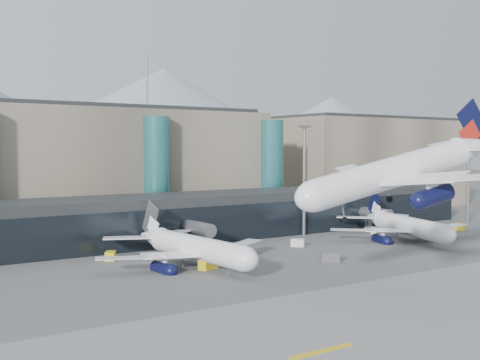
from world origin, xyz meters
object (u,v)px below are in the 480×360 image
object	(u,v)px
lightmast_right	(468,170)
jet_parked_right	(401,219)
lightmast_mid	(304,174)
hero_jet	(411,161)
veh_d	(374,230)
veh_b	(110,256)
veh_h	(208,264)
veh_g	(298,243)
veh_e	(458,227)
jet_parked_mid	(186,239)
veh_c	(330,257)

from	to	relation	value
lightmast_right	jet_parked_right	bearing A→B (deg)	-166.69
lightmast_mid	jet_parked_right	bearing A→B (deg)	-48.67
hero_jet	veh_d	bearing A→B (deg)	54.79
veh_b	veh_h	bearing A→B (deg)	-117.65
hero_jet	veh_g	distance (m)	45.86
lightmast_right	jet_parked_right	world-z (taller)	lightmast_right
veh_b	veh_g	xyz separation A→B (m)	(37.84, -6.94, -0.00)
veh_e	veh_h	size ratio (longest dim) A/B	0.92
lightmast_mid	veh_e	world-z (taller)	lightmast_mid
hero_jet	veh_e	size ratio (longest dim) A/B	11.72
jet_parked_mid	jet_parked_right	size ratio (longest dim) A/B	0.99
veh_e	lightmast_mid	bearing A→B (deg)	158.02
veh_g	hero_jet	bearing A→B (deg)	-59.76
hero_jet	veh_h	xyz separation A→B (m)	(-14.17, 30.50, -17.55)
lightmast_mid	veh_b	size ratio (longest dim) A/B	9.26
lightmast_mid	jet_parked_mid	distance (m)	43.56
lightmast_mid	veh_g	world-z (taller)	lightmast_mid
veh_e	veh_g	size ratio (longest dim) A/B	1.14
lightmast_mid	veh_d	size ratio (longest dim) A/B	10.19
hero_jet	jet_parked_mid	world-z (taller)	hero_jet
hero_jet	jet_parked_right	size ratio (longest dim) A/B	1.01
veh_b	veh_h	size ratio (longest dim) A/B	0.82
hero_jet	jet_parked_right	world-z (taller)	hero_jet
lightmast_right	veh_g	xyz separation A→B (m)	(-61.34, -3.69, -13.62)
lightmast_mid	veh_h	size ratio (longest dim) A/B	7.59
lightmast_right	hero_jet	size ratio (longest dim) A/B	0.70
lightmast_right	jet_parked_mid	bearing A→B (deg)	-175.18
veh_c	veh_d	world-z (taller)	veh_c
veh_b	veh_c	world-z (taller)	veh_c
veh_d	veh_g	distance (m)	28.16
hero_jet	veh_e	bearing A→B (deg)	37.81
hero_jet	veh_g	bearing A→B (deg)	78.59
lightmast_right	veh_g	world-z (taller)	lightmast_right
jet_parked_mid	veh_b	size ratio (longest dim) A/B	12.99
jet_parked_mid	veh_h	world-z (taller)	jet_parked_mid
jet_parked_mid	veh_d	bearing A→B (deg)	-85.20
jet_parked_mid	veh_e	bearing A→B (deg)	-93.82
lightmast_mid	veh_h	world-z (taller)	lightmast_mid
veh_c	veh_d	distance (m)	40.21
hero_jet	veh_c	world-z (taller)	hero_jet
veh_b	veh_c	size ratio (longest dim) A/B	0.84
lightmast_right	veh_d	bearing A→B (deg)	177.14
hero_jet	jet_parked_mid	distance (m)	41.86
veh_g	jet_parked_mid	bearing A→B (deg)	-124.05
lightmast_right	veh_h	bearing A→B (deg)	-171.36
lightmast_right	veh_h	distance (m)	90.54
lightmast_right	veh_h	size ratio (longest dim) A/B	7.59
veh_b	veh_e	world-z (taller)	veh_e
veh_g	veh_h	world-z (taller)	veh_h
veh_c	lightmast_mid	bearing A→B (deg)	85.01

